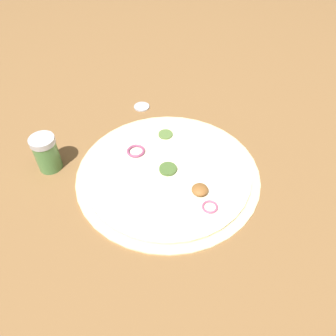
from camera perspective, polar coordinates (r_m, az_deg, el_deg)
The scene contains 4 objects.
ground_plane at distance 0.67m, azimuth 0.00°, elevation -0.98°, with size 3.00×3.00×0.00m, color brown.
pizza at distance 0.66m, azimuth 0.04°, elevation -0.69°, with size 0.37×0.37×0.03m.
spice_jar at distance 0.70m, azimuth -20.42°, elevation 2.46°, with size 0.05×0.05×0.08m.
loose_cap at distance 0.84m, azimuth -4.61°, elevation 10.69°, with size 0.04×0.04×0.01m.
Camera 1 is at (-0.32, 0.33, 0.49)m, focal length 35.00 mm.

